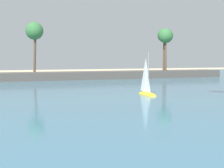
{
  "coord_description": "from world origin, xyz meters",
  "views": [
    {
      "loc": [
        -4.74,
        -2.12,
        5.25
      ],
      "look_at": [
        0.5,
        13.12,
        3.9
      ],
      "focal_mm": 52.39,
      "sensor_mm": 36.0,
      "label": 1
    }
  ],
  "objects": [
    {
      "name": "palm_headland",
      "position": [
        0.82,
        71.22,
        2.66
      ],
      "size": [
        97.77,
        6.2,
        12.9
      ],
      "color": "#514C47",
      "rests_on": "ground"
    },
    {
      "name": "sea",
      "position": [
        0.0,
        58.85,
        0.03
      ],
      "size": [
        220.0,
        104.67,
        0.06
      ],
      "primitive_type": "cube",
      "color": "teal",
      "rests_on": "ground"
    },
    {
      "name": "sailboat_mid_bay",
      "position": [
        14.14,
        38.1,
        0.63
      ],
      "size": [
        1.69,
        4.43,
        6.27
      ],
      "color": "yellow",
      "rests_on": "sea"
    }
  ]
}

